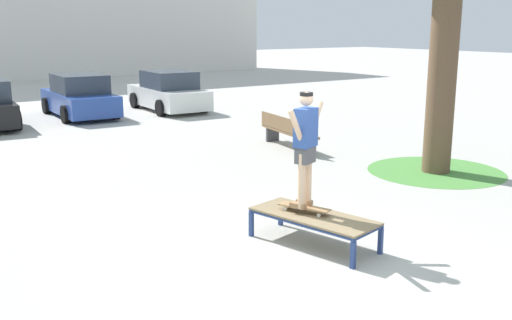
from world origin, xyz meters
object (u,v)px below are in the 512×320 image
Objects in this scene: skateboard at (304,207)px; skater at (305,141)px; car_white at (168,92)px; skate_box at (314,218)px; park_bench at (287,131)px; car_blue at (80,97)px.

skater is at bearing 113.06° from skateboard.
skateboard is 0.19× the size of car_white.
skate_box is 7.08m from park_bench.
skate_box is 1.13m from skater.
car_white reaches higher than skate_box.
car_white is 1.75× the size of park_bench.
car_blue is 3.30m from car_white.
skateboard is 0.33× the size of park_bench.
car_white is (4.53, 13.84, 0.15)m from skateboard.
car_blue reaches higher than park_bench.
skateboard is at bearing -108.12° from car_white.
park_bench is (3.97, 5.87, 0.03)m from skate_box.
car_white is at bearing 86.34° from park_bench.
skate_box is 14.44m from car_blue.
skater is 0.40× the size of car_white.
skateboard is 0.99m from skater.
skater is (-0.04, 0.17, 1.12)m from skate_box.
car_blue is at bearing 84.96° from skater.
skater reaches higher than car_blue.
skater reaches higher than skate_box.
car_white is at bearing 71.88° from skateboard.
skater is 14.30m from car_blue.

